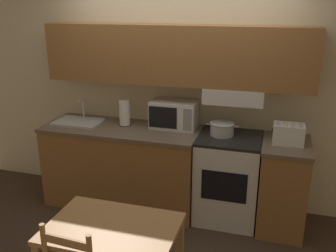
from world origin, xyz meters
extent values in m
plane|color=#3D2D23|center=(0.00, 0.00, 0.00)|extent=(16.00, 16.00, 0.00)
cube|color=beige|center=(0.00, 0.03, 1.27)|extent=(5.26, 0.05, 2.55)
cube|color=#936033|center=(0.00, -0.16, 1.73)|extent=(2.86, 0.32, 0.62)
cube|color=silver|center=(0.64, -0.16, 1.34)|extent=(0.61, 0.34, 0.16)
cube|color=#936033|center=(-0.56, -0.34, 0.45)|extent=(1.73, 0.67, 0.90)
cube|color=brown|center=(-0.56, -0.34, 0.92)|extent=(1.75, 0.69, 0.04)
cube|color=#936033|center=(1.20, -0.34, 0.45)|extent=(0.45, 0.67, 0.90)
cube|color=brown|center=(1.20, -0.34, 0.92)|extent=(0.47, 0.69, 0.04)
cube|color=silver|center=(0.64, -0.31, 0.45)|extent=(0.65, 0.63, 0.91)
cube|color=black|center=(0.64, -0.31, 0.92)|extent=(0.65, 0.63, 0.03)
cube|color=black|center=(0.64, -0.63, 0.52)|extent=(0.45, 0.01, 0.32)
cylinder|color=black|center=(0.49, -0.44, 0.93)|extent=(0.09, 0.09, 0.01)
cylinder|color=black|center=(0.79, -0.44, 0.93)|extent=(0.09, 0.09, 0.01)
cylinder|color=black|center=(0.49, -0.19, 0.93)|extent=(0.09, 0.09, 0.01)
cylinder|color=black|center=(0.79, -0.19, 0.93)|extent=(0.09, 0.09, 0.01)
cylinder|color=#B7BABF|center=(0.55, -0.28, 1.00)|extent=(0.25, 0.25, 0.13)
torus|color=#B7BABF|center=(0.55, -0.28, 1.07)|extent=(0.26, 0.26, 0.01)
cylinder|color=#B7BABF|center=(0.41, -0.28, 1.04)|extent=(0.05, 0.01, 0.01)
cylinder|color=#B7BABF|center=(0.69, -0.28, 1.04)|extent=(0.05, 0.01, 0.01)
cube|color=silver|center=(0.00, -0.17, 1.09)|extent=(0.50, 0.30, 0.30)
cube|color=black|center=(-0.09, -0.33, 1.09)|extent=(0.31, 0.01, 0.23)
cube|color=gray|center=(0.19, -0.33, 1.09)|extent=(0.09, 0.01, 0.23)
cube|color=silver|center=(1.21, -0.35, 1.04)|extent=(0.30, 0.20, 0.20)
cube|color=black|center=(1.05, -0.35, 1.07)|extent=(0.01, 0.02, 0.02)
cube|color=black|center=(1.10, -0.35, 1.13)|extent=(0.04, 0.14, 0.01)
cube|color=black|center=(1.17, -0.35, 1.13)|extent=(0.04, 0.14, 0.01)
cube|color=black|center=(1.24, -0.35, 1.13)|extent=(0.04, 0.14, 0.01)
cube|color=black|center=(1.31, -0.35, 1.13)|extent=(0.04, 0.14, 0.01)
cube|color=#B7BABF|center=(-1.10, -0.34, 0.95)|extent=(0.54, 0.37, 0.02)
cube|color=#4C4F54|center=(-1.10, -0.36, 0.95)|extent=(0.46, 0.28, 0.01)
cylinder|color=#B7BABF|center=(-1.10, -0.20, 1.07)|extent=(0.02, 0.02, 0.22)
cylinder|color=#B7BABF|center=(-1.10, -0.26, 1.19)|extent=(0.02, 0.12, 0.02)
cylinder|color=black|center=(-0.55, -0.26, 0.94)|extent=(0.14, 0.14, 0.01)
cylinder|color=white|center=(-0.55, -0.26, 1.08)|extent=(0.12, 0.12, 0.28)
cube|color=#B27F4C|center=(0.01, -1.88, 0.72)|extent=(0.93, 0.65, 0.04)
cube|color=#B27F4C|center=(-0.42, -1.59, 0.35)|extent=(0.06, 0.06, 0.71)
cube|color=#B27F4C|center=(-0.15, -2.23, 0.82)|extent=(0.34, 0.04, 0.06)
camera|label=1|loc=(1.04, -3.98, 2.27)|focal=40.00mm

